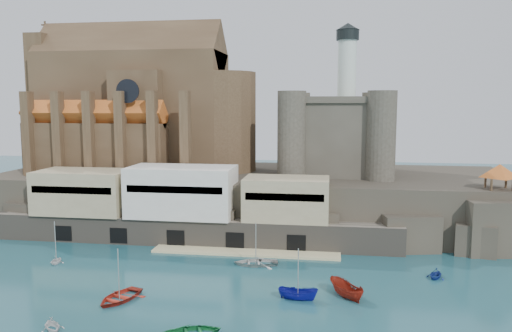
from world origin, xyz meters
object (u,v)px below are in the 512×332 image
Objects in this scene: boat_0 at (119,300)px; boat_1 at (52,330)px; castle_keep at (336,131)px; pavilion at (500,173)px; boat_2 at (298,299)px; church at (141,111)px.

boat_0 is 1.98× the size of boat_1.
boat_1 is (-29.58, -52.99, -18.31)m from castle_keep.
boat_2 is at bearing -139.81° from pavilion.
church is 59.11m from boat_1.
church is 7.19× the size of boat_0.
castle_keep is 4.48× the size of boat_0.
boat_2 is at bearing -96.33° from castle_keep.
boat_0 is (-25.98, -44.20, -18.31)m from castle_keep.
church is at bearing 166.52° from pavilion.
boat_0 is at bearing 104.57° from boat_2.
church is at bearing 46.20° from boat_2.
boat_0 is 21.72m from boat_2.
boat_0 is at bearing 22.38° from boat_1.
castle_keep reaches higher than pavilion.
castle_keep is at bearing -0.77° from boat_2.
boat_0 is at bearing -72.45° from church.
church reaches higher than boat_1.
castle_keep is 5.96× the size of boat_2.
boat_2 is (-4.53, -40.80, -18.31)m from castle_keep.
church is 68.65m from pavilion.
castle_keep is 63.39m from boat_1.
castle_keep is 54.44m from boat_0.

